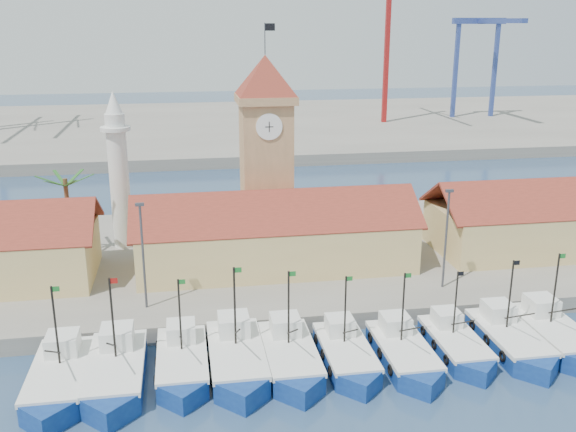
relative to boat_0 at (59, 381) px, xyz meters
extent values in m
plane|color=navy|center=(17.51, -2.41, -0.81)|extent=(400.00, 400.00, 0.00)
cube|color=gray|center=(17.51, 21.59, -0.06)|extent=(140.00, 32.00, 1.50)
cube|color=gray|center=(17.51, 107.59, 0.19)|extent=(240.00, 80.00, 2.00)
cube|color=navy|center=(0.00, 0.42, -0.28)|extent=(3.70, 8.38, 1.90)
cube|color=navy|center=(0.00, -3.77, -0.28)|extent=(3.70, 3.70, 1.90)
cube|color=silver|center=(0.00, 0.42, 0.67)|extent=(3.78, 8.61, 0.37)
cube|color=silver|center=(0.00, 2.51, 1.52)|extent=(2.22, 2.33, 1.48)
cylinder|color=black|center=(0.00, 0.95, 3.63)|extent=(0.15, 0.15, 5.92)
cube|color=#197226|center=(0.26, 0.95, 6.38)|extent=(0.53, 0.02, 0.37)
cube|color=navy|center=(3.76, 0.60, -0.26)|extent=(3.83, 8.66, 1.97)
cube|color=navy|center=(3.76, -3.73, -0.26)|extent=(3.83, 3.83, 1.97)
cube|color=silver|center=(3.76, 0.60, 0.72)|extent=(3.90, 8.90, 0.38)
cube|color=silver|center=(3.76, 2.77, 1.60)|extent=(2.30, 2.41, 1.53)
cylinder|color=black|center=(3.76, 1.15, 3.78)|extent=(0.15, 0.15, 6.12)
cube|color=#A5140F|center=(4.03, 1.15, 6.63)|extent=(0.55, 0.02, 0.38)
cube|color=navy|center=(8.34, 1.25, -0.31)|extent=(3.50, 7.92, 1.80)
cube|color=navy|center=(8.34, -2.71, -0.31)|extent=(3.50, 3.50, 1.80)
cube|color=silver|center=(8.34, 1.25, 0.59)|extent=(3.57, 8.14, 0.35)
cube|color=silver|center=(8.34, 3.24, 1.39)|extent=(2.10, 2.20, 1.40)
cylinder|color=black|center=(8.34, 1.76, 3.39)|extent=(0.14, 0.14, 5.60)
cube|color=#197226|center=(8.59, 1.76, 6.00)|extent=(0.50, 0.02, 0.35)
cube|color=navy|center=(12.26, 1.10, -0.26)|extent=(3.85, 8.70, 1.98)
cube|color=navy|center=(12.26, -3.25, -0.26)|extent=(3.85, 3.85, 1.98)
cube|color=silver|center=(12.26, 1.10, 0.73)|extent=(3.92, 8.95, 0.38)
cube|color=silver|center=(12.26, 3.28, 1.61)|extent=(2.31, 2.42, 1.54)
cylinder|color=black|center=(12.26, 1.65, 3.81)|extent=(0.15, 0.15, 6.15)
cube|color=#197226|center=(12.53, 1.65, 6.66)|extent=(0.55, 0.02, 0.38)
cube|color=navy|center=(16.13, 0.79, -0.29)|extent=(3.64, 8.23, 1.87)
cube|color=navy|center=(16.13, -3.33, -0.29)|extent=(3.64, 3.64, 1.87)
cube|color=silver|center=(16.13, 0.79, 0.65)|extent=(3.71, 8.46, 0.36)
cube|color=silver|center=(16.13, 2.84, 1.48)|extent=(2.18, 2.29, 1.45)
cylinder|color=black|center=(16.13, 1.31, 3.55)|extent=(0.15, 0.15, 5.82)
cube|color=#197226|center=(16.39, 1.31, 6.26)|extent=(0.52, 0.02, 0.36)
cube|color=navy|center=(20.28, 0.54, -0.33)|extent=(3.36, 7.61, 1.73)
cube|color=navy|center=(20.28, -3.27, -0.33)|extent=(3.36, 3.36, 1.73)
cube|color=silver|center=(20.28, 0.54, 0.54)|extent=(3.43, 7.82, 0.34)
cube|color=silver|center=(20.28, 2.44, 1.30)|extent=(2.02, 2.11, 1.35)
cylinder|color=black|center=(20.28, 1.02, 3.23)|extent=(0.13, 0.13, 5.38)
cube|color=#197226|center=(20.52, 1.02, 5.72)|extent=(0.48, 0.02, 0.34)
cube|color=navy|center=(24.52, 0.00, -0.32)|extent=(3.45, 7.81, 1.77)
cube|color=navy|center=(24.52, -3.90, -0.32)|extent=(3.45, 3.45, 1.77)
cube|color=silver|center=(24.52, 0.00, 0.57)|extent=(3.52, 8.02, 0.34)
cube|color=silver|center=(24.52, 1.96, 1.36)|extent=(2.07, 2.17, 1.38)
cylinder|color=black|center=(24.52, 0.50, 3.33)|extent=(0.14, 0.14, 5.52)
cube|color=#197226|center=(24.76, 0.50, 5.89)|extent=(0.49, 0.02, 0.34)
cube|color=navy|center=(28.90, 0.67, -0.35)|extent=(3.24, 7.33, 1.67)
cube|color=navy|center=(28.90, -3.00, -0.35)|extent=(3.24, 3.24, 1.67)
cube|color=silver|center=(28.90, 0.67, 0.49)|extent=(3.31, 7.54, 0.32)
cube|color=silver|center=(28.90, 2.50, 1.23)|extent=(1.94, 2.04, 1.30)
cylinder|color=black|center=(28.90, 1.13, 3.08)|extent=(0.13, 0.13, 5.18)
cube|color=black|center=(29.13, 1.13, 5.49)|extent=(0.46, 0.02, 0.32)
cube|color=navy|center=(33.26, 0.58, -0.30)|extent=(3.55, 8.04, 1.83)
cube|color=navy|center=(33.26, -3.44, -0.30)|extent=(3.55, 3.55, 1.83)
cube|color=silver|center=(33.26, 0.58, 0.61)|extent=(3.62, 8.27, 0.36)
cube|color=silver|center=(33.26, 2.59, 1.42)|extent=(2.13, 2.23, 1.42)
cylinder|color=black|center=(33.26, 1.09, 3.46)|extent=(0.14, 0.14, 5.69)
cube|color=black|center=(33.51, 1.09, 6.10)|extent=(0.51, 0.02, 0.36)
cube|color=navy|center=(37.08, 0.74, -0.28)|extent=(3.68, 8.33, 1.89)
cube|color=silver|center=(37.08, 0.74, 0.66)|extent=(3.75, 8.56, 0.37)
cube|color=silver|center=(37.08, 2.82, 1.50)|extent=(2.21, 2.31, 1.47)
cylinder|color=black|center=(37.08, 1.26, 3.61)|extent=(0.15, 0.15, 5.89)
cube|color=#197226|center=(37.34, 1.26, 6.34)|extent=(0.53, 0.02, 0.37)
cube|color=#D6BA75|center=(17.51, 17.59, 2.94)|extent=(26.00, 10.00, 4.50)
cube|color=maroon|center=(17.51, 15.09, 6.69)|extent=(27.04, 5.13, 3.21)
cube|color=maroon|center=(17.51, 20.09, 6.69)|extent=(27.04, 5.13, 3.21)
cube|color=#D6BA75|center=(49.51, 17.59, 2.94)|extent=(30.00, 10.00, 4.50)
cube|color=maroon|center=(49.51, 20.09, 6.69)|extent=(31.20, 5.13, 3.21)
cube|color=tan|center=(17.51, 23.59, 8.19)|extent=(5.00, 5.00, 15.00)
cube|color=tan|center=(17.51, 23.59, 16.09)|extent=(5.80, 5.80, 0.80)
pyramid|color=maroon|center=(17.51, 23.59, 18.39)|extent=(5.80, 5.80, 4.00)
cylinder|color=white|center=(17.51, 21.04, 13.69)|extent=(2.60, 0.15, 2.60)
cube|color=black|center=(17.51, 20.96, 13.69)|extent=(0.08, 0.02, 1.00)
cube|color=black|center=(17.51, 20.96, 13.69)|extent=(0.80, 0.02, 0.08)
cylinder|color=#3F3F44|center=(17.51, 23.59, 21.89)|extent=(0.10, 0.10, 3.00)
cube|color=black|center=(18.01, 23.59, 22.99)|extent=(1.00, 0.03, 0.70)
cylinder|color=silver|center=(2.51, 25.59, 7.69)|extent=(2.00, 2.00, 14.00)
cylinder|color=silver|center=(2.51, 25.59, 13.19)|extent=(3.00, 3.00, 0.40)
cone|color=silver|center=(2.51, 25.59, 15.79)|extent=(1.80, 1.80, 2.40)
cylinder|color=brown|center=(-2.49, 23.59, 4.69)|extent=(0.44, 0.44, 8.00)
cube|color=#235C1F|center=(-1.09, 23.59, 8.49)|extent=(2.80, 0.35, 1.18)
cube|color=#235C1F|center=(-1.79, 24.80, 8.49)|extent=(1.71, 2.60, 1.18)
cube|color=#235C1F|center=(-3.19, 24.80, 8.49)|extent=(1.71, 2.60, 1.18)
cube|color=#235C1F|center=(-3.89, 23.59, 8.49)|extent=(2.80, 0.35, 1.18)
cube|color=#235C1F|center=(-3.19, 22.38, 8.49)|extent=(1.71, 2.60, 1.18)
cube|color=#235C1F|center=(-1.79, 22.38, 8.49)|extent=(1.71, 2.60, 1.18)
cylinder|color=#3F3F44|center=(5.51, 9.59, 5.19)|extent=(0.20, 0.20, 9.00)
cube|color=#3F3F44|center=(5.51, 9.59, 9.59)|extent=(0.70, 0.25, 0.25)
cylinder|color=#3F3F44|center=(31.51, 9.59, 5.19)|extent=(0.20, 0.20, 9.00)
cube|color=#3F3F44|center=(31.51, 9.59, 9.59)|extent=(0.70, 0.25, 0.25)
cube|color=maroon|center=(55.55, 102.59, 19.28)|extent=(1.00, 1.00, 36.18)
cube|color=navy|center=(74.51, 107.59, 12.19)|extent=(0.90, 0.90, 22.00)
cube|color=navy|center=(84.51, 107.59, 12.19)|extent=(0.90, 0.90, 22.00)
cube|color=navy|center=(79.51, 107.59, 23.69)|extent=(13.00, 1.40, 1.40)
cube|color=navy|center=(79.51, 97.59, 23.69)|extent=(1.40, 22.00, 1.00)
camera|label=1|loc=(9.09, -40.58, 23.47)|focal=40.00mm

